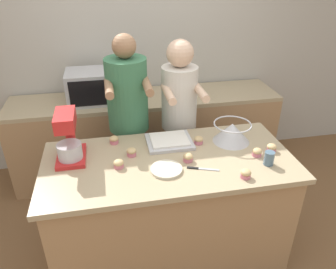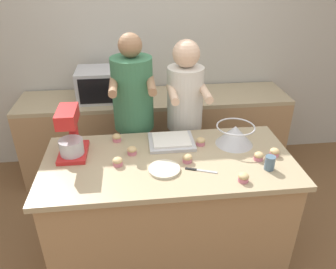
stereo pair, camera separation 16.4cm
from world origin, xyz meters
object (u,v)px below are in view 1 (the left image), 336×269
object	(u,v)px
baking_tray	(169,141)
person_left	(129,128)
cupcake_4	(114,140)
person_right	(179,125)
cupcake_7	(188,157)
cupcake_5	(257,152)
cupcake_1	(272,148)
cupcake_0	(246,174)
drinking_glass	(269,158)
cupcake_2	(119,164)
cupcake_3	(131,152)
microwave_oven	(93,86)
stand_mixer	(69,139)
knife	(201,169)
cupcake_6	(199,140)
mixing_bowl	(232,132)
small_plate	(166,169)

from	to	relation	value
baking_tray	person_left	bearing A→B (deg)	125.72
cupcake_4	baking_tray	bearing A→B (deg)	-11.21
person_right	cupcake_7	xyz separation A→B (m)	(-0.09, -0.66, 0.08)
cupcake_4	cupcake_5	bearing A→B (deg)	-20.94
cupcake_1	cupcake_0	bearing A→B (deg)	-139.67
drinking_glass	cupcake_7	distance (m)	0.56
cupcake_2	cupcake_7	xyz separation A→B (m)	(0.48, -0.01, 0.00)
person_right	cupcake_3	size ratio (longest dim) A/B	23.33
cupcake_2	drinking_glass	bearing A→B (deg)	-9.06
microwave_oven	cupcake_5	bearing A→B (deg)	-48.56
cupcake_4	stand_mixer	bearing A→B (deg)	-152.25
microwave_oven	knife	xyz separation A→B (m)	(0.71, -1.40, -0.14)
cupcake_0	cupcake_6	bearing A→B (deg)	110.29
baking_tray	cupcake_5	bearing A→B (deg)	-27.24
person_left	cupcake_7	bearing A→B (deg)	-61.61
drinking_glass	cupcake_3	size ratio (longest dim) A/B	1.43
baking_tray	stand_mixer	bearing A→B (deg)	-173.71
mixing_bowl	cupcake_7	size ratio (longest dim) A/B	4.21
cupcake_0	cupcake_2	bearing A→B (deg)	160.99
cupcake_0	cupcake_6	distance (m)	0.52
knife	cupcake_1	distance (m)	0.59
baking_tray	cupcake_1	xyz separation A→B (m)	(0.72, -0.27, 0.01)
cupcake_3	cupcake_6	size ratio (longest dim) A/B	1.00
person_right	cupcake_7	size ratio (longest dim) A/B	23.33
baking_tray	small_plate	size ratio (longest dim) A/B	1.60
person_left	small_plate	world-z (taller)	person_left
small_plate	cupcake_1	world-z (taller)	cupcake_1
cupcake_3	cupcake_4	world-z (taller)	same
knife	stand_mixer	bearing A→B (deg)	160.61
stand_mixer	mixing_bowl	size ratio (longest dim) A/B	1.24
small_plate	knife	world-z (taller)	small_plate
person_left	drinking_glass	size ratio (longest dim) A/B	16.90
stand_mixer	cupcake_0	size ratio (longest dim) A/B	5.24
baking_tray	cupcake_1	distance (m)	0.77
person_right	cupcake_0	distance (m)	0.95
baking_tray	cupcake_5	size ratio (longest dim) A/B	5.01
stand_mixer	cupcake_7	bearing A→B (deg)	-13.37
cupcake_3	stand_mixer	bearing A→B (deg)	174.25
stand_mixer	cupcake_1	world-z (taller)	stand_mixer
drinking_glass	cupcake_3	distance (m)	0.97
person_right	knife	size ratio (longest dim) A/B	7.64
baking_tray	microwave_oven	bearing A→B (deg)	119.52
cupcake_1	cupcake_5	distance (m)	0.14
person_left	cupcake_6	bearing A→B (deg)	-41.19
cupcake_2	baking_tray	bearing A→B (deg)	32.50
cupcake_7	cupcake_0	bearing A→B (deg)	-39.38
cupcake_6	drinking_glass	bearing A→B (deg)	-43.12
cupcake_7	cupcake_1	bearing A→B (deg)	0.69
person_left	cupcake_7	xyz separation A→B (m)	(0.36, -0.66, 0.06)
cupcake_5	cupcake_7	size ratio (longest dim) A/B	1.00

